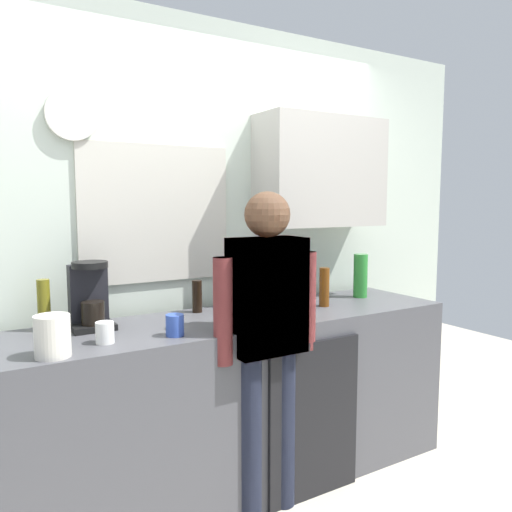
# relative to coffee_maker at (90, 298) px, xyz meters

# --- Properties ---
(ground_plane) EXTENTS (8.00, 8.00, 0.00)m
(ground_plane) POSITION_rel_coffee_maker_xyz_m (0.73, -0.47, -1.08)
(ground_plane) COLOR beige
(kitchen_counter) EXTENTS (2.51, 0.64, 0.93)m
(kitchen_counter) POSITION_rel_coffee_maker_xyz_m (0.73, -0.17, -0.61)
(kitchen_counter) COLOR #4C4C51
(kitchen_counter) RESTS_ON ground_plane
(dishwasher_panel) EXTENTS (0.56, 0.02, 0.84)m
(dishwasher_panel) POSITION_rel_coffee_maker_xyz_m (1.00, -0.50, -0.66)
(dishwasher_panel) COLOR black
(dishwasher_panel) RESTS_ON ground_plane
(back_wall_assembly) EXTENTS (4.11, 0.42, 2.60)m
(back_wall_assembly) POSITION_rel_coffee_maker_xyz_m (0.82, 0.23, 0.29)
(back_wall_assembly) COLOR silver
(back_wall_assembly) RESTS_ON ground_plane
(coffee_maker) EXTENTS (0.20, 0.20, 0.33)m
(coffee_maker) POSITION_rel_coffee_maker_xyz_m (0.00, 0.00, 0.00)
(coffee_maker) COLOR black
(coffee_maker) RESTS_ON kitchen_counter
(bottle_clear_soda) EXTENTS (0.09, 0.09, 0.28)m
(bottle_clear_soda) POSITION_rel_coffee_maker_xyz_m (1.68, -0.09, -0.01)
(bottle_clear_soda) COLOR #2D8C33
(bottle_clear_soda) RESTS_ON kitchen_counter
(bottle_olive_oil) EXTENTS (0.06, 0.06, 0.25)m
(bottle_olive_oil) POSITION_rel_coffee_maker_xyz_m (-0.20, 0.05, -0.02)
(bottle_olive_oil) COLOR olive
(bottle_olive_oil) RESTS_ON kitchen_counter
(bottle_green_wine) EXTENTS (0.07, 0.07, 0.30)m
(bottle_green_wine) POSITION_rel_coffee_maker_xyz_m (0.64, -0.30, 0.00)
(bottle_green_wine) COLOR #195923
(bottle_green_wine) RESTS_ON kitchen_counter
(bottle_red_vinegar) EXTENTS (0.06, 0.06, 0.22)m
(bottle_red_vinegar) POSITION_rel_coffee_maker_xyz_m (0.89, -0.18, -0.04)
(bottle_red_vinegar) COLOR maroon
(bottle_red_vinegar) RESTS_ON kitchen_counter
(bottle_dark_sauce) EXTENTS (0.06, 0.06, 0.18)m
(bottle_dark_sauce) POSITION_rel_coffee_maker_xyz_m (0.59, 0.05, -0.06)
(bottle_dark_sauce) COLOR black
(bottle_dark_sauce) RESTS_ON kitchen_counter
(bottle_amber_beer) EXTENTS (0.06, 0.06, 0.23)m
(bottle_amber_beer) POSITION_rel_coffee_maker_xyz_m (1.30, -0.20, -0.03)
(bottle_amber_beer) COLOR brown
(bottle_amber_beer) RESTS_ON kitchen_counter
(cup_white_mug) EXTENTS (0.08, 0.08, 0.09)m
(cup_white_mug) POSITION_rel_coffee_maker_xyz_m (-0.01, -0.31, -0.10)
(cup_white_mug) COLOR white
(cup_white_mug) RESTS_ON kitchen_counter
(cup_yellow_cup) EXTENTS (0.07, 0.07, 0.08)m
(cup_yellow_cup) POSITION_rel_coffee_maker_xyz_m (1.01, -0.37, -0.10)
(cup_yellow_cup) COLOR yellow
(cup_yellow_cup) RESTS_ON kitchen_counter
(cup_blue_mug) EXTENTS (0.08, 0.08, 0.10)m
(cup_blue_mug) POSITION_rel_coffee_maker_xyz_m (0.30, -0.35, -0.10)
(cup_blue_mug) COLOR #3351B2
(cup_blue_mug) RESTS_ON kitchen_counter
(dish_soap) EXTENTS (0.06, 0.06, 0.18)m
(dish_soap) POSITION_rel_coffee_maker_xyz_m (1.09, -0.05, -0.07)
(dish_soap) COLOR blue
(dish_soap) RESTS_ON kitchen_counter
(storage_canister) EXTENTS (0.14, 0.14, 0.17)m
(storage_canister) POSITION_rel_coffee_maker_xyz_m (-0.24, -0.40, -0.06)
(storage_canister) COLOR silver
(storage_canister) RESTS_ON kitchen_counter
(person_at_sink) EXTENTS (0.57, 0.22, 1.60)m
(person_at_sink) POSITION_rel_coffee_maker_xyz_m (0.73, -0.47, -0.13)
(person_at_sink) COLOR #3F4766
(person_at_sink) RESTS_ON ground_plane
(person_guest) EXTENTS (0.57, 0.22, 1.60)m
(person_guest) POSITION_rel_coffee_maker_xyz_m (0.73, -0.47, -0.13)
(person_guest) COLOR #3F4766
(person_guest) RESTS_ON ground_plane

